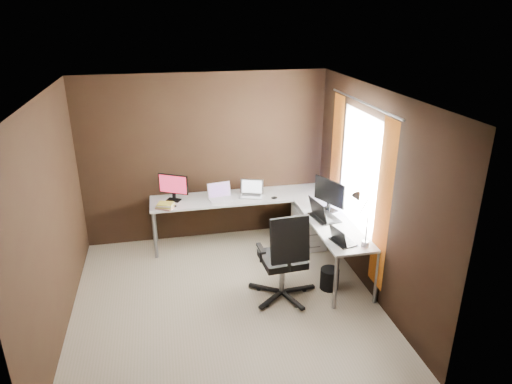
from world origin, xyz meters
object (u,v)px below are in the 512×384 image
(drawer_pedestal, at_px, (309,227))
(laptop_silver, at_px, (251,192))
(monitor_right, at_px, (330,193))
(laptop_white, at_px, (220,196))
(office_chair, at_px, (283,273))
(monitor_left, at_px, (173,186))
(desk_lamp, at_px, (360,212))
(laptop_black_big, at_px, (322,215))
(book_stack, at_px, (165,206))
(laptop_black_small, at_px, (341,239))
(wastebasket, at_px, (329,279))

(drawer_pedestal, height_order, laptop_silver, laptop_silver)
(drawer_pedestal, height_order, monitor_right, monitor_right)
(laptop_white, bearing_deg, office_chair, -79.76)
(monitor_left, xyz_separation_m, office_chair, (1.20, -1.62, -0.61))
(monitor_right, bearing_deg, drawer_pedestal, -6.78)
(laptop_silver, xyz_separation_m, desk_lamp, (0.92, -1.73, 0.36))
(laptop_silver, relative_size, laptop_black_big, 0.88)
(desk_lamp, height_order, office_chair, desk_lamp)
(drawer_pedestal, xyz_separation_m, monitor_left, (-1.93, 0.41, 0.65))
(monitor_right, xyz_separation_m, book_stack, (-2.19, 0.55, -0.22))
(monitor_left, bearing_deg, monitor_right, 7.35)
(desk_lamp, bearing_deg, book_stack, 133.65)
(drawer_pedestal, height_order, laptop_black_big, laptop_black_big)
(monitor_right, xyz_separation_m, laptop_black_small, (-0.18, -0.91, -0.21))
(drawer_pedestal, distance_m, wastebasket, 1.17)
(desk_lamp, bearing_deg, laptop_black_big, 91.74)
(monitor_right, relative_size, laptop_black_small, 1.45)
(laptop_silver, relative_size, laptop_black_small, 1.14)
(laptop_black_small, bearing_deg, office_chair, 67.50)
(laptop_white, distance_m, laptop_black_small, 2.03)
(laptop_black_small, distance_m, office_chair, 0.81)
(wastebasket, bearing_deg, book_stack, 146.42)
(laptop_white, xyz_separation_m, desk_lamp, (1.39, -1.70, 0.36))
(desk_lamp, height_order, wastebasket, desk_lamp)
(monitor_right, relative_size, laptop_white, 1.35)
(laptop_black_big, bearing_deg, monitor_left, 51.55)
(book_stack, relative_size, office_chair, 0.25)
(desk_lamp, bearing_deg, laptop_white, 118.02)
(monitor_right, bearing_deg, laptop_black_small, 144.21)
(laptop_silver, bearing_deg, office_chair, -68.20)
(laptop_black_small, distance_m, wastebasket, 0.66)
(monitor_right, relative_size, office_chair, 0.44)
(drawer_pedestal, distance_m, desk_lamp, 1.63)
(monitor_left, height_order, laptop_silver, monitor_left)
(laptop_white, bearing_deg, laptop_black_small, -62.70)
(laptop_silver, distance_m, wastebasket, 1.78)
(book_stack, xyz_separation_m, wastebasket, (1.96, -1.30, -0.63))
(monitor_left, distance_m, book_stack, 0.35)
(drawer_pedestal, relative_size, desk_lamp, 0.92)
(monitor_right, distance_m, wastebasket, 1.16)
(laptop_silver, bearing_deg, laptop_white, -157.16)
(laptop_black_small, xyz_separation_m, book_stack, (-2.01, 1.47, -0.01))
(laptop_silver, height_order, office_chair, office_chair)
(drawer_pedestal, relative_size, laptop_silver, 1.50)
(office_chair, bearing_deg, laptop_black_big, 36.99)
(laptop_black_big, bearing_deg, drawer_pedestal, -13.87)
(monitor_right, relative_size, desk_lamp, 0.78)
(monitor_left, xyz_separation_m, laptop_silver, (1.13, -0.06, -0.17))
(laptop_silver, relative_size, wastebasket, 1.47)
(monitor_right, distance_m, desk_lamp, 1.00)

